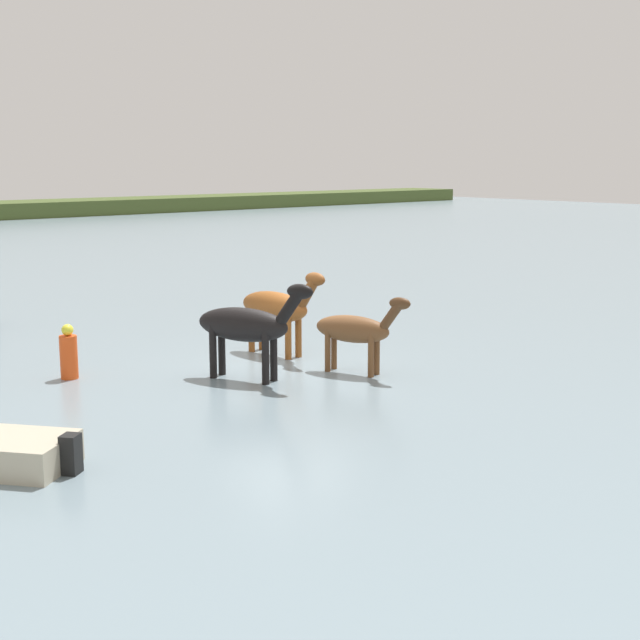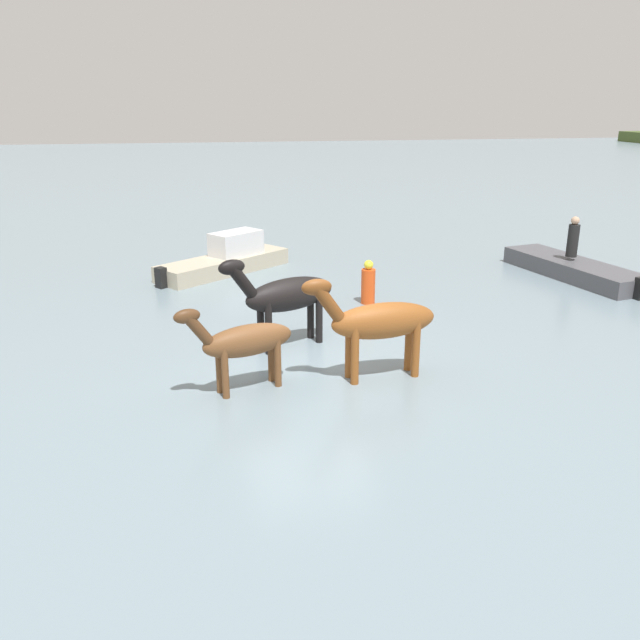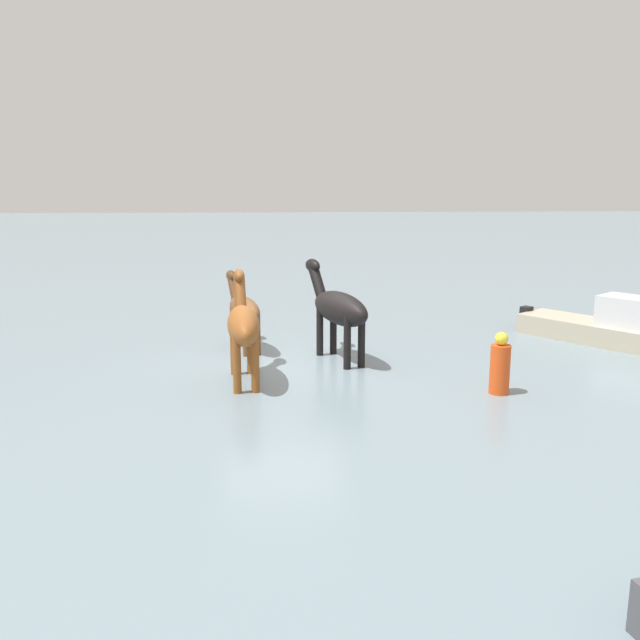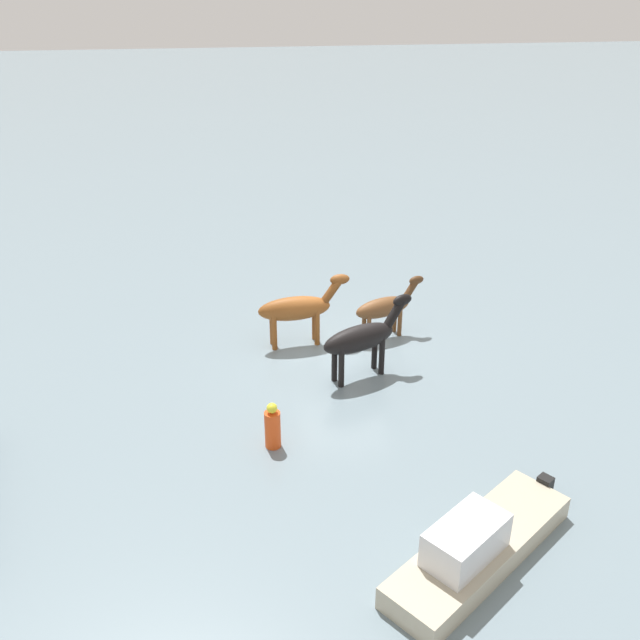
{
  "view_description": "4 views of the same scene",
  "coord_description": "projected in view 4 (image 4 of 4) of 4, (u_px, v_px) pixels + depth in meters",
  "views": [
    {
      "loc": [
        -11.72,
        -14.64,
        4.46
      ],
      "look_at": [
        0.16,
        -0.99,
        1.18
      ],
      "focal_mm": 49.93,
      "sensor_mm": 36.0,
      "label": 1
    },
    {
      "loc": [
        11.82,
        -2.05,
        5.03
      ],
      "look_at": [
        0.03,
        0.21,
        0.97
      ],
      "focal_mm": 36.85,
      "sensor_mm": 36.0,
      "label": 2
    },
    {
      "loc": [
        0.11,
        13.52,
        3.77
      ],
      "look_at": [
        -0.77,
        0.27,
        1.0
      ],
      "focal_mm": 37.26,
      "sensor_mm": 36.0,
      "label": 3
    },
    {
      "loc": [
        -17.04,
        2.87,
        9.96
      ],
      "look_at": [
        0.36,
        0.61,
        0.92
      ],
      "focal_mm": 40.36,
      "sensor_mm": 36.0,
      "label": 4
    }
  ],
  "objects": [
    {
      "name": "buoy_channel_marker",
      "position": [
        273.0,
        427.0,
        15.99
      ],
      "size": [
        0.36,
        0.36,
        1.14
      ],
      "color": "#E54C19",
      "rests_on": "ground_plane"
    },
    {
      "name": "horse_pinto_flank",
      "position": [
        385.0,
        307.0,
        20.39
      ],
      "size": [
        1.04,
        2.17,
        1.7
      ],
      "rotation": [
        0.0,
        0.0,
        5.04
      ],
      "color": "brown",
      "rests_on": "ground_plane"
    },
    {
      "name": "horse_mid_herd",
      "position": [
        362.0,
        338.0,
        18.37
      ],
      "size": [
        1.42,
        2.6,
        2.06
      ],
      "rotation": [
        0.0,
        0.0,
        5.11
      ],
      "color": "black",
      "rests_on": "ground_plane"
    },
    {
      "name": "ground_plane",
      "position": [
        343.0,
        354.0,
        19.91
      ],
      "size": [
        143.12,
        143.12,
        0.0
      ],
      "primitive_type": "plane",
      "color": "gray"
    },
    {
      "name": "boat_dinghy_port",
      "position": [
        477.0,
        549.0,
        13.0
      ],
      "size": [
        3.61,
        4.2,
        1.33
      ],
      "rotation": [
        0.0,
        0.0,
        2.22
      ],
      "color": "#B7AD93",
      "rests_on": "ground_plane"
    },
    {
      "name": "horse_chestnut_trailing",
      "position": [
        298.0,
        308.0,
        19.93
      ],
      "size": [
        0.81,
        2.62,
        2.02
      ],
      "rotation": [
        0.0,
        0.0,
        4.82
      ],
      "color": "brown",
      "rests_on": "ground_plane"
    }
  ]
}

